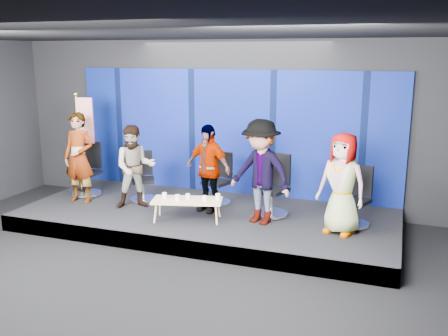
{
  "coord_description": "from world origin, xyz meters",
  "views": [
    {
      "loc": [
        3.35,
        -5.86,
        3.23
      ],
      "look_at": [
        0.39,
        2.4,
        1.2
      ],
      "focal_mm": 40.0,
      "sensor_mm": 36.0,
      "label": 1
    }
  ],
  "objects": [
    {
      "name": "ground",
      "position": [
        0.0,
        0.0,
        0.0
      ],
      "size": [
        10.0,
        10.0,
        0.0
      ],
      "primitive_type": "plane",
      "color": "black",
      "rests_on": "ground"
    },
    {
      "name": "mug_d",
      "position": [
        0.18,
        1.97,
        0.73
      ],
      "size": [
        0.08,
        0.08,
        0.09
      ],
      "primitive_type": "cylinder",
      "color": "white",
      "rests_on": "coffee_table"
    },
    {
      "name": "backdrop",
      "position": [
        0.0,
        3.95,
        1.6
      ],
      "size": [
        7.0,
        0.08,
        2.6
      ],
      "primitive_type": "cube",
      "color": "navy",
      "rests_on": "riser"
    },
    {
      "name": "mug_e",
      "position": [
        0.36,
        2.14,
        0.73
      ],
      "size": [
        0.09,
        0.09,
        0.1
      ],
      "primitive_type": "cylinder",
      "color": "white",
      "rests_on": "coffee_table"
    },
    {
      "name": "chair_c",
      "position": [
        0.01,
        3.09,
        0.64
      ],
      "size": [
        0.72,
        0.72,
        1.02
      ],
      "rotation": [
        0.0,
        0.0,
        -0.29
      ],
      "color": "silver",
      "rests_on": "riser"
    },
    {
      "name": "mug_c",
      "position": [
        -0.16,
        1.99,
        0.73
      ],
      "size": [
        0.08,
        0.08,
        0.09
      ],
      "primitive_type": "cylinder",
      "color": "white",
      "rests_on": "coffee_table"
    },
    {
      "name": "panelist_c",
      "position": [
        -0.0,
        2.58,
        1.13
      ],
      "size": [
        1.04,
        0.66,
        1.65
      ],
      "primitive_type": "imported",
      "rotation": [
        0.0,
        0.0,
        -0.29
      ],
      "color": "black",
      "rests_on": "riser"
    },
    {
      "name": "mug_a",
      "position": [
        -0.58,
        1.9,
        0.73
      ],
      "size": [
        0.08,
        0.08,
        0.1
      ],
      "primitive_type": "cylinder",
      "color": "white",
      "rests_on": "coffee_table"
    },
    {
      "name": "chair_b",
      "position": [
        -1.5,
        2.79,
        0.63
      ],
      "size": [
        0.76,
        0.76,
        0.99
      ],
      "rotation": [
        0.0,
        0.0,
        0.51
      ],
      "color": "silver",
      "rests_on": "riser"
    },
    {
      "name": "room_walls",
      "position": [
        0.0,
        0.0,
        2.43
      ],
      "size": [
        10.02,
        8.02,
        3.51
      ],
      "color": "black",
      "rests_on": "ground"
    },
    {
      "name": "panelist_d",
      "position": [
        1.12,
        2.24,
        1.22
      ],
      "size": [
        1.34,
        1.02,
        1.84
      ],
      "primitive_type": "imported",
      "rotation": [
        0.0,
        0.0,
        -0.32
      ],
      "color": "black",
      "rests_on": "riser"
    },
    {
      "name": "mug_b",
      "position": [
        -0.28,
        1.82,
        0.73
      ],
      "size": [
        0.09,
        0.09,
        0.11
      ],
      "primitive_type": "cylinder",
      "color": "white",
      "rests_on": "coffee_table"
    },
    {
      "name": "panelist_b",
      "position": [
        -1.39,
        2.3,
        1.1
      ],
      "size": [
        0.98,
        0.91,
        1.6
      ],
      "primitive_type": "imported",
      "rotation": [
        0.0,
        0.0,
        0.51
      ],
      "color": "black",
      "rests_on": "riser"
    },
    {
      "name": "panelist_a",
      "position": [
        -2.62,
        2.27,
        1.2
      ],
      "size": [
        0.66,
        0.44,
        1.8
      ],
      "primitive_type": "imported",
      "rotation": [
        0.0,
        0.0,
        0.01
      ],
      "color": "black",
      "rests_on": "riser"
    },
    {
      "name": "flag_stand",
      "position": [
        -2.87,
        2.79,
        1.44
      ],
      "size": [
        0.49,
        0.29,
        2.15
      ],
      "rotation": [
        0.0,
        0.0,
        0.25
      ],
      "color": "black",
      "rests_on": "riser"
    },
    {
      "name": "chair_d",
      "position": [
        1.22,
        2.74,
        0.67
      ],
      "size": [
        0.81,
        0.81,
        1.13
      ],
      "rotation": [
        0.0,
        0.0,
        -0.32
      ],
      "color": "silver",
      "rests_on": "riser"
    },
    {
      "name": "coffee_table",
      "position": [
        -0.15,
        1.94,
        0.65
      ],
      "size": [
        1.33,
        0.83,
        0.38
      ],
      "rotation": [
        0.0,
        0.0,
        0.26
      ],
      "color": "tan",
      "rests_on": "riser"
    },
    {
      "name": "chair_a",
      "position": [
        -2.79,
        2.74,
        0.67
      ],
      "size": [
        0.63,
        0.63,
        1.11
      ],
      "rotation": [
        0.0,
        0.0,
        0.01
      ],
      "color": "silver",
      "rests_on": "riser"
    },
    {
      "name": "chair_e",
      "position": [
        2.7,
        2.66,
        0.64
      ],
      "size": [
        0.75,
        0.75,
        1.04
      ],
      "rotation": [
        0.0,
        0.0,
        -0.34
      ],
      "color": "silver",
      "rests_on": "riser"
    },
    {
      "name": "riser",
      "position": [
        0.0,
        2.5,
        0.15
      ],
      "size": [
        7.0,
        3.0,
        0.3
      ],
      "primitive_type": "cube",
      "color": "black",
      "rests_on": "ground"
    },
    {
      "name": "panelist_e",
      "position": [
        2.51,
        2.19,
        1.14
      ],
      "size": [
        0.96,
        0.78,
        1.69
      ],
      "primitive_type": "imported",
      "rotation": [
        0.0,
        0.0,
        -0.34
      ],
      "color": "black",
      "rests_on": "riser"
    }
  ]
}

